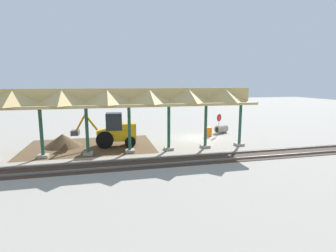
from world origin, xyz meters
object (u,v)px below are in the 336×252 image
stop_sign (219,120)px  backhoe (115,131)px  traffic_barrel (209,132)px  concrete_pipe (221,129)px

stop_sign → backhoe: 10.88m
traffic_barrel → concrete_pipe: bearing=-145.5°
stop_sign → concrete_pipe: stop_sign is taller
backhoe → traffic_barrel: size_ratio=5.95×
concrete_pipe → stop_sign: bearing=49.6°
stop_sign → traffic_barrel: 1.80m
stop_sign → traffic_barrel: (1.31, 0.59, -1.08)m
stop_sign → backhoe: size_ratio=0.40×
stop_sign → traffic_barrel: size_ratio=2.37×
backhoe → concrete_pipe: size_ratio=3.45×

